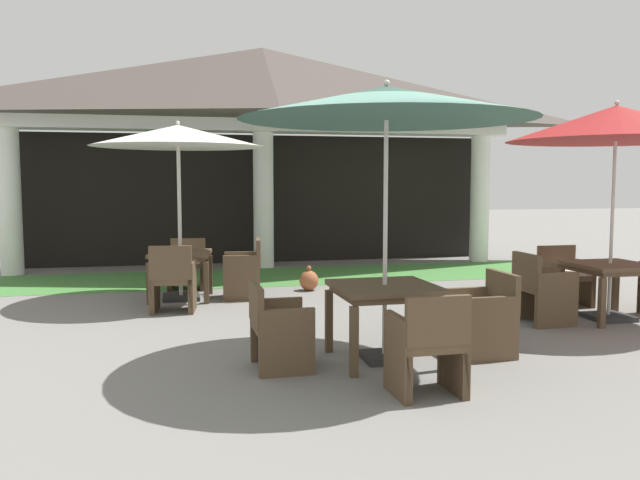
{
  "coord_description": "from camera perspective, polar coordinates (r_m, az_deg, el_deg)",
  "views": [
    {
      "loc": [
        -1.72,
        -5.78,
        1.73
      ],
      "look_at": [
        0.13,
        2.47,
        0.96
      ],
      "focal_mm": 36.27,
      "sensor_mm": 36.0,
      "label": 1
    }
  ],
  "objects": [
    {
      "name": "patio_table_mid_right",
      "position": [
        9.65,
        -12.21,
        -1.61
      ],
      "size": [
        0.96,
        0.96,
        0.7
      ],
      "rotation": [
        0.0,
        0.0,
        -0.12
      ],
      "color": "brown",
      "rests_on": "ground"
    },
    {
      "name": "terracotta_urn",
      "position": [
        10.24,
        -0.99,
        -3.58
      ],
      "size": [
        0.3,
        0.3,
        0.4
      ],
      "color": "#9E5633",
      "rests_on": "ground"
    },
    {
      "name": "patio_chair_mid_right_south",
      "position": [
        8.76,
        -12.85,
        -3.52
      ],
      "size": [
        0.62,
        0.62,
        0.9
      ],
      "rotation": [
        0.0,
        0.0,
        -0.12
      ],
      "color": "brown",
      "rests_on": "ground"
    },
    {
      "name": "background_pavilion",
      "position": [
        13.11,
        -5.13,
        12.32
      ],
      "size": [
        10.57,
        3.03,
        4.32
      ],
      "color": "white",
      "rests_on": "ground"
    },
    {
      "name": "patio_chair_mid_left_east",
      "position": [
        6.69,
        14.21,
        -6.44
      ],
      "size": [
        0.55,
        0.62,
        0.82
      ],
      "rotation": [
        0.0,
        0.0,
        -4.69
      ],
      "color": "brown",
      "rests_on": "ground"
    },
    {
      "name": "patio_chair_mid_right_east",
      "position": [
        9.61,
        -6.69,
        -2.67
      ],
      "size": [
        0.6,
        0.63,
        0.88
      ],
      "rotation": [
        0.0,
        0.0,
        1.45
      ],
      "color": "brown",
      "rests_on": "ground"
    },
    {
      "name": "patio_table_mid_left",
      "position": [
        6.23,
        5.73,
        -4.82
      ],
      "size": [
        0.97,
        0.97,
        0.74
      ],
      "rotation": [
        0.0,
        0.0,
        0.02
      ],
      "color": "brown",
      "rests_on": "ground"
    },
    {
      "name": "patio_chair_mid_left_west",
      "position": [
        6.02,
        -3.75,
        -7.71
      ],
      "size": [
        0.53,
        0.61,
        0.79
      ],
      "rotation": [
        0.0,
        0.0,
        -1.55
      ],
      "color": "brown",
      "rests_on": "ground"
    },
    {
      "name": "patio_table_near_foreground",
      "position": [
        8.83,
        24.22,
        -2.51
      ],
      "size": [
        0.9,
        0.9,
        0.71
      ],
      "rotation": [
        0.0,
        0.0,
        0.01
      ],
      "color": "brown",
      "rests_on": "ground"
    },
    {
      "name": "patio_chair_near_foreground_north",
      "position": [
        9.62,
        20.74,
        -3.06
      ],
      "size": [
        0.61,
        0.53,
        0.82
      ],
      "rotation": [
        0.0,
        0.0,
        -3.13
      ],
      "color": "brown",
      "rests_on": "ground"
    },
    {
      "name": "ground_plane",
      "position": [
        6.27,
        3.86,
        -10.8
      ],
      "size": [
        60.0,
        60.0,
        0.0
      ],
      "primitive_type": "plane",
      "color": "gray"
    },
    {
      "name": "lawn_strip",
      "position": [
        11.75,
        -4.1,
        -3.22
      ],
      "size": [
        12.37,
        2.26,
        0.01
      ],
      "primitive_type": "cube",
      "color": "#47843D",
      "rests_on": "ground"
    },
    {
      "name": "patio_umbrella_near_foreground",
      "position": [
        8.79,
        24.67,
        9.25
      ],
      "size": [
        2.62,
        2.62,
        2.71
      ],
      "color": "#2D2D2D",
      "rests_on": "ground"
    },
    {
      "name": "patio_chair_mid_left_south",
      "position": [
        5.34,
        9.49,
        -9.19
      ],
      "size": [
        0.56,
        0.51,
        0.85
      ],
      "rotation": [
        0.0,
        0.0,
        0.02
      ],
      "color": "brown",
      "rests_on": "ground"
    },
    {
      "name": "patio_umbrella_mid_right",
      "position": [
        9.6,
        -12.41,
        8.81
      ],
      "size": [
        2.48,
        2.48,
        2.59
      ],
      "color": "#2D2D2D",
      "rests_on": "ground"
    },
    {
      "name": "patio_umbrella_mid_left",
      "position": [
        6.18,
        5.89,
        11.78
      ],
      "size": [
        2.78,
        2.78,
        2.67
      ],
      "color": "#2D2D2D",
      "rests_on": "ground"
    },
    {
      "name": "patio_chair_mid_right_north",
      "position": [
        10.58,
        -11.64,
        -2.18
      ],
      "size": [
        0.63,
        0.58,
        0.8
      ],
      "rotation": [
        0.0,
        0.0,
        -3.26
      ],
      "color": "brown",
      "rests_on": "ground"
    },
    {
      "name": "patio_chair_near_foreground_west",
      "position": [
        8.32,
        18.97,
        -4.16
      ],
      "size": [
        0.56,
        0.6,
        0.86
      ],
      "rotation": [
        0.0,
        0.0,
        -1.56
      ],
      "color": "brown",
      "rests_on": "ground"
    }
  ]
}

